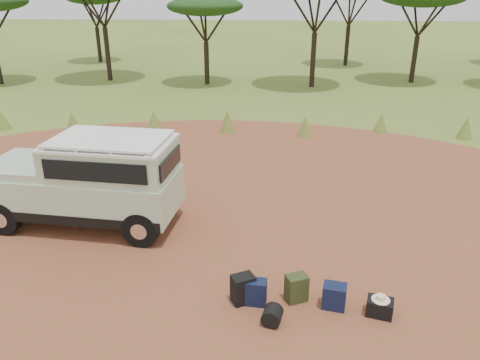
# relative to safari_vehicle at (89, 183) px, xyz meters

# --- Properties ---
(ground) EXTENTS (140.00, 140.00, 0.00)m
(ground) POSITION_rel_safari_vehicle_xyz_m (2.58, -0.97, -1.07)
(ground) COLOR #4E6A25
(ground) RESTS_ON ground
(dirt_clearing) EXTENTS (23.00, 23.00, 0.01)m
(dirt_clearing) POSITION_rel_safari_vehicle_xyz_m (2.58, -0.97, -1.07)
(dirt_clearing) COLOR brown
(dirt_clearing) RESTS_ON ground
(grass_fringe) EXTENTS (36.60, 1.60, 0.90)m
(grass_fringe) POSITION_rel_safari_vehicle_xyz_m (2.69, 7.70, -0.67)
(grass_fringe) COLOR #4E6A25
(grass_fringe) RESTS_ON ground
(safari_vehicle) EXTENTS (4.74, 2.27, 2.23)m
(safari_vehicle) POSITION_rel_safari_vehicle_xyz_m (0.00, 0.00, 0.00)
(safari_vehicle) COLOR #ADC5A8
(safari_vehicle) RESTS_ON ground
(walking_staff) EXTENTS (0.20, 0.32, 1.45)m
(walking_staff) POSITION_rel_safari_vehicle_xyz_m (-0.22, -0.50, -0.35)
(walking_staff) COLOR maroon
(walking_staff) RESTS_ON ground
(backpack_black) EXTENTS (0.49, 0.45, 0.55)m
(backpack_black) POSITION_rel_safari_vehicle_xyz_m (3.78, -2.80, -0.80)
(backpack_black) COLOR black
(backpack_black) RESTS_ON ground
(backpack_navy) EXTENTS (0.40, 0.30, 0.49)m
(backpack_navy) POSITION_rel_safari_vehicle_xyz_m (4.02, -2.84, -0.83)
(backpack_navy) COLOR #12173B
(backpack_navy) RESTS_ON ground
(backpack_olive) EXTENTS (0.45, 0.40, 0.52)m
(backpack_olive) POSITION_rel_safari_vehicle_xyz_m (4.76, -2.69, -0.81)
(backpack_olive) COLOR #313E1C
(backpack_olive) RESTS_ON ground
(duffel_navy) EXTENTS (0.47, 0.39, 0.46)m
(duffel_navy) POSITION_rel_safari_vehicle_xyz_m (5.42, -2.86, -0.84)
(duffel_navy) COLOR #12173B
(duffel_navy) RESTS_ON ground
(hard_case) EXTENTS (0.52, 0.43, 0.32)m
(hard_case) POSITION_rel_safari_vehicle_xyz_m (6.20, -3.03, -0.92)
(hard_case) COLOR black
(hard_case) RESTS_ON ground
(stuff_sack) EXTENTS (0.40, 0.40, 0.33)m
(stuff_sack) POSITION_rel_safari_vehicle_xyz_m (4.32, -3.37, -0.91)
(stuff_sack) COLOR black
(stuff_sack) RESTS_ON ground
(safari_hat) EXTENTS (0.32, 0.32, 0.09)m
(safari_hat) POSITION_rel_safari_vehicle_xyz_m (6.20, -3.03, -0.72)
(safari_hat) COLOR beige
(safari_hat) RESTS_ON hard_case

